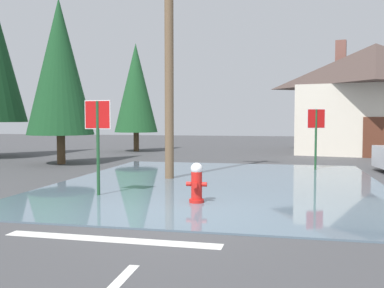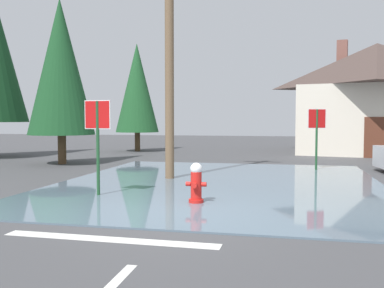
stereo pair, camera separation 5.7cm
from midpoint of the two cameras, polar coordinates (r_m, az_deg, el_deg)
ground_plane at (r=8.77m, az=-2.77°, el=-9.58°), size 80.00×80.00×0.10m
flood_puddle at (r=12.78m, az=3.78°, el=-5.18°), size 9.27×11.06×0.04m
lane_stop_bar at (r=7.13m, az=-10.65°, el=-12.24°), size 3.59×0.36×0.01m
stop_sign_near at (r=10.82m, az=-12.18°, el=2.05°), size 0.70×0.10×2.36m
fire_hydrant at (r=9.71m, az=0.71°, el=-5.27°), size 0.47×0.40×0.93m
utility_pole at (r=13.92m, az=-2.89°, el=15.98°), size 1.60×0.28×9.55m
stop_sign_far at (r=16.49m, az=16.21°, el=2.20°), size 0.66×0.31×2.28m
house at (r=26.13m, az=23.15°, el=5.79°), size 9.45×8.70×6.54m
pine_tree_tall_left at (r=19.13m, az=-16.85°, el=9.69°), size 2.77×2.77×6.92m
pine_tree_mid_left at (r=25.65m, az=-7.20°, el=7.33°), size 2.52×2.52×6.30m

